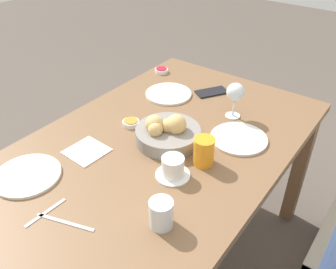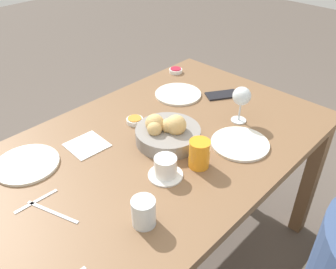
{
  "view_description": "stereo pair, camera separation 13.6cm",
  "coord_description": "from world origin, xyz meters",
  "px_view_note": "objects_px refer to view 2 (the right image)",
  "views": [
    {
      "loc": [
        0.85,
        0.69,
        1.53
      ],
      "look_at": [
        -0.05,
        0.02,
        0.75
      ],
      "focal_mm": 38.0,
      "sensor_mm": 36.0,
      "label": 1
    },
    {
      "loc": [
        0.76,
        0.79,
        1.53
      ],
      "look_at": [
        -0.05,
        0.02,
        0.75
      ],
      "focal_mm": 38.0,
      "sensor_mm": 36.0,
      "label": 2
    }
  ],
  "objects_px": {
    "juice_glass": "(199,154)",
    "napkin": "(87,145)",
    "coffee_cup": "(166,168)",
    "cell_phone": "(222,95)",
    "plate_far_center": "(240,144)",
    "fork_silver": "(52,212)",
    "jam_bowl_honey": "(135,120)",
    "spoon_coffee": "(36,201)",
    "plate_near_right": "(27,164)",
    "plate_near_left": "(178,94)",
    "jam_bowl_berry": "(176,70)",
    "bread_basket": "(167,132)",
    "wine_glass": "(242,97)",
    "water_tumbler": "(144,212)"
  },
  "relations": [
    {
      "from": "wine_glass",
      "to": "spoon_coffee",
      "type": "distance_m",
      "value": 0.86
    },
    {
      "from": "coffee_cup",
      "to": "cell_phone",
      "type": "xyz_separation_m",
      "value": [
        -0.59,
        -0.2,
        -0.03
      ]
    },
    {
      "from": "wine_glass",
      "to": "cell_phone",
      "type": "xyz_separation_m",
      "value": [
        -0.13,
        -0.18,
        -0.11
      ]
    },
    {
      "from": "water_tumbler",
      "to": "cell_phone",
      "type": "distance_m",
      "value": 0.84
    },
    {
      "from": "fork_silver",
      "to": "jam_bowl_berry",
      "type": "bearing_deg",
      "value": -158.07
    },
    {
      "from": "fork_silver",
      "to": "cell_phone",
      "type": "xyz_separation_m",
      "value": [
        -0.95,
        -0.07,
        0.0
      ]
    },
    {
      "from": "plate_near_right",
      "to": "jam_bowl_honey",
      "type": "distance_m",
      "value": 0.46
    },
    {
      "from": "plate_near_right",
      "to": "coffee_cup",
      "type": "xyz_separation_m",
      "value": [
        -0.3,
        0.4,
        0.03
      ]
    },
    {
      "from": "jam_bowl_berry",
      "to": "fork_silver",
      "type": "height_order",
      "value": "jam_bowl_berry"
    },
    {
      "from": "plate_near_right",
      "to": "spoon_coffee",
      "type": "distance_m",
      "value": 0.2
    },
    {
      "from": "plate_near_left",
      "to": "cell_phone",
      "type": "bearing_deg",
      "value": 131.95
    },
    {
      "from": "juice_glass",
      "to": "fork_silver",
      "type": "bearing_deg",
      "value": -20.71
    },
    {
      "from": "plate_far_center",
      "to": "spoon_coffee",
      "type": "relative_size",
      "value": 1.54
    },
    {
      "from": "juice_glass",
      "to": "napkin",
      "type": "bearing_deg",
      "value": -62.2
    },
    {
      "from": "plate_far_center",
      "to": "jam_bowl_honey",
      "type": "distance_m",
      "value": 0.44
    },
    {
      "from": "plate_near_right",
      "to": "juice_glass",
      "type": "height_order",
      "value": "juice_glass"
    },
    {
      "from": "wine_glass",
      "to": "fork_silver",
      "type": "relative_size",
      "value": 0.84
    },
    {
      "from": "plate_near_right",
      "to": "plate_far_center",
      "type": "height_order",
      "value": "same"
    },
    {
      "from": "juice_glass",
      "to": "jam_bowl_berry",
      "type": "relative_size",
      "value": 1.5
    },
    {
      "from": "spoon_coffee",
      "to": "fork_silver",
      "type": "bearing_deg",
      "value": 97.47
    },
    {
      "from": "plate_near_left",
      "to": "plate_near_right",
      "type": "xyz_separation_m",
      "value": [
        0.75,
        -0.04,
        0.0
      ]
    },
    {
      "from": "jam_bowl_honey",
      "to": "spoon_coffee",
      "type": "xyz_separation_m",
      "value": [
        0.52,
        0.11,
        -0.01
      ]
    },
    {
      "from": "plate_near_right",
      "to": "jam_bowl_berry",
      "type": "relative_size",
      "value": 3.28
    },
    {
      "from": "napkin",
      "to": "wine_glass",
      "type": "bearing_deg",
      "value": 149.66
    },
    {
      "from": "spoon_coffee",
      "to": "napkin",
      "type": "relative_size",
      "value": 1.0
    },
    {
      "from": "plate_near_left",
      "to": "water_tumbler",
      "type": "bearing_deg",
      "value": 34.93
    },
    {
      "from": "plate_near_left",
      "to": "coffee_cup",
      "type": "bearing_deg",
      "value": 37.89
    },
    {
      "from": "water_tumbler",
      "to": "wine_glass",
      "type": "distance_m",
      "value": 0.67
    },
    {
      "from": "bread_basket",
      "to": "coffee_cup",
      "type": "xyz_separation_m",
      "value": [
        0.15,
        0.13,
        -0.01
      ]
    },
    {
      "from": "plate_near_left",
      "to": "cell_phone",
      "type": "distance_m",
      "value": 0.21
    },
    {
      "from": "fork_silver",
      "to": "cell_phone",
      "type": "bearing_deg",
      "value": -176.03
    },
    {
      "from": "juice_glass",
      "to": "coffee_cup",
      "type": "bearing_deg",
      "value": -21.43
    },
    {
      "from": "coffee_cup",
      "to": "cell_phone",
      "type": "bearing_deg",
      "value": -161.46
    },
    {
      "from": "bread_basket",
      "to": "jam_bowl_honey",
      "type": "xyz_separation_m",
      "value": [
        -0.0,
        -0.19,
        -0.03
      ]
    },
    {
      "from": "plate_near_right",
      "to": "spoon_coffee",
      "type": "height_order",
      "value": "plate_near_right"
    },
    {
      "from": "jam_bowl_honey",
      "to": "cell_phone",
      "type": "bearing_deg",
      "value": 164.31
    },
    {
      "from": "water_tumbler",
      "to": "jam_bowl_honey",
      "type": "xyz_separation_m",
      "value": [
        -0.34,
        -0.42,
        -0.03
      ]
    },
    {
      "from": "plate_near_right",
      "to": "plate_far_center",
      "type": "xyz_separation_m",
      "value": [
        -0.62,
        0.48,
        0.0
      ]
    },
    {
      "from": "wine_glass",
      "to": "cell_phone",
      "type": "relative_size",
      "value": 0.94
    },
    {
      "from": "jam_bowl_berry",
      "to": "coffee_cup",
      "type": "bearing_deg",
      "value": 40.06
    },
    {
      "from": "plate_near_right",
      "to": "fork_silver",
      "type": "xyz_separation_m",
      "value": [
        0.06,
        0.26,
        -0.0
      ]
    },
    {
      "from": "plate_near_left",
      "to": "jam_bowl_honey",
      "type": "height_order",
      "value": "jam_bowl_honey"
    },
    {
      "from": "plate_near_right",
      "to": "wine_glass",
      "type": "bearing_deg",
      "value": 153.59
    },
    {
      "from": "jam_bowl_honey",
      "to": "spoon_coffee",
      "type": "height_order",
      "value": "jam_bowl_honey"
    },
    {
      "from": "cell_phone",
      "to": "plate_near_right",
      "type": "bearing_deg",
      "value": -12.42
    },
    {
      "from": "juice_glass",
      "to": "cell_phone",
      "type": "relative_size",
      "value": 0.62
    },
    {
      "from": "bread_basket",
      "to": "cell_phone",
      "type": "bearing_deg",
      "value": -171.72
    },
    {
      "from": "plate_near_left",
      "to": "jam_bowl_honey",
      "type": "bearing_deg",
      "value": 5.74
    },
    {
      "from": "plate_near_right",
      "to": "juice_glass",
      "type": "distance_m",
      "value": 0.61
    },
    {
      "from": "juice_glass",
      "to": "plate_far_center",
      "type": "bearing_deg",
      "value": 170.04
    }
  ]
}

